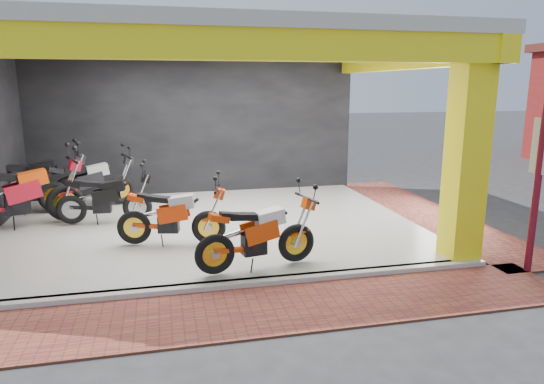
# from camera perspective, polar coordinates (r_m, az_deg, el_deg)

# --- Properties ---
(ground) EXTENTS (80.00, 80.00, 0.00)m
(ground) POSITION_cam_1_polar(r_m,az_deg,el_deg) (7.90, -5.90, -8.31)
(ground) COLOR #2D2D30
(ground) RESTS_ON ground
(showroom_floor) EXTENTS (8.00, 6.00, 0.10)m
(showroom_floor) POSITION_cam_1_polar(r_m,az_deg,el_deg) (9.77, -7.36, -3.95)
(showroom_floor) COLOR white
(showroom_floor) RESTS_ON ground
(showroom_ceiling) EXTENTS (8.40, 6.40, 0.20)m
(showroom_ceiling) POSITION_cam_1_polar(r_m,az_deg,el_deg) (9.42, -7.99, 17.25)
(showroom_ceiling) COLOR beige
(showroom_ceiling) RESTS_ON corner_column
(back_wall) EXTENTS (8.20, 0.20, 3.50)m
(back_wall) POSITION_cam_1_polar(r_m,az_deg,el_deg) (12.52, -9.00, 7.52)
(back_wall) COLOR black
(back_wall) RESTS_ON ground
(corner_column) EXTENTS (0.50, 0.50, 3.50)m
(corner_column) POSITION_cam_1_polar(r_m,az_deg,el_deg) (8.11, 21.92, 4.17)
(corner_column) COLOR yellow
(corner_column) RESTS_ON ground
(header_beam_front) EXTENTS (8.40, 0.30, 0.40)m
(header_beam_front) POSITION_cam_1_polar(r_m,az_deg,el_deg) (6.42, -5.42, 16.93)
(header_beam_front) COLOR yellow
(header_beam_front) RESTS_ON corner_column
(header_beam_right) EXTENTS (0.30, 6.40, 0.40)m
(header_beam_right) POSITION_cam_1_polar(r_m,az_deg,el_deg) (10.54, 15.07, 14.80)
(header_beam_right) COLOR yellow
(header_beam_right) RESTS_ON corner_column
(floor_kerb) EXTENTS (8.00, 0.20, 0.10)m
(floor_kerb) POSITION_cam_1_polar(r_m,az_deg,el_deg) (6.94, -4.84, -10.86)
(floor_kerb) COLOR white
(floor_kerb) RESTS_ON ground
(paver_front) EXTENTS (9.00, 1.40, 0.03)m
(paver_front) POSITION_cam_1_polar(r_m,az_deg,el_deg) (6.26, -3.79, -13.92)
(paver_front) COLOR brown
(paver_front) RESTS_ON ground
(paver_right) EXTENTS (1.40, 7.00, 0.03)m
(paver_right) POSITION_cam_1_polar(r_m,az_deg,el_deg) (11.27, 17.73, -2.43)
(paver_right) COLOR brown
(paver_right) RESTS_ON ground
(signpost) EXTENTS (0.10, 0.36, 2.54)m
(signpost) POSITION_cam_1_polar(r_m,az_deg,el_deg) (8.09, 28.78, 0.92)
(signpost) COLOR maroon
(signpost) RESTS_ON ground
(moto_hero) EXTENTS (2.11, 1.09, 1.23)m
(moto_hero) POSITION_cam_1_polar(r_m,az_deg,el_deg) (7.41, 2.89, -3.86)
(moto_hero) COLOR #E24109
(moto_hero) RESTS_ON showroom_floor
(moto_row_a) EXTENTS (2.07, 1.12, 1.20)m
(moto_row_a) POSITION_cam_1_polar(r_m,az_deg,el_deg) (8.31, -7.52, -2.25)
(moto_row_a) COLOR red
(moto_row_a) RESTS_ON showroom_floor
(moto_row_b) EXTENTS (1.97, 0.81, 1.18)m
(moto_row_b) POSITION_cam_1_polar(r_m,az_deg,el_deg) (10.00, -15.64, -0.14)
(moto_row_b) COLOR black
(moto_row_b) RESTS_ON showroom_floor
(moto_row_c) EXTENTS (2.60, 1.72, 1.49)m
(moto_row_c) POSITION_cam_1_polar(r_m,az_deg,el_deg) (10.49, -23.32, 0.73)
(moto_row_c) COLOR red
(moto_row_c) RESTS_ON showroom_floor
(moto_row_d) EXTENTS (2.55, 1.44, 1.47)m
(moto_row_d) POSITION_cam_1_polar(r_m,az_deg,el_deg) (11.52, -22.73, 1.70)
(moto_row_d) COLOR black
(moto_row_d) RESTS_ON showroom_floor
(moto_row_e) EXTENTS (2.32, 1.44, 1.33)m
(moto_row_e) POSITION_cam_1_polar(r_m,az_deg,el_deg) (11.60, -17.48, 1.81)
(moto_row_e) COLOR black
(moto_row_e) RESTS_ON showroom_floor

